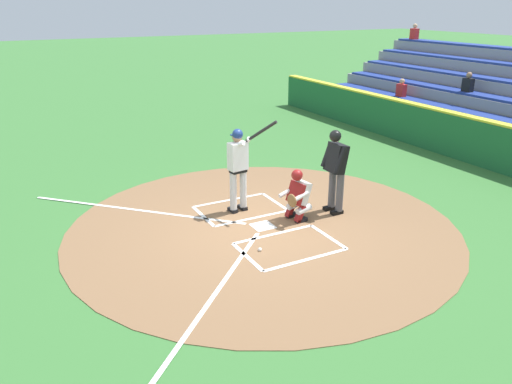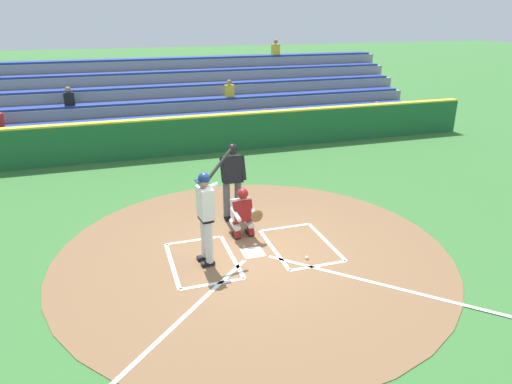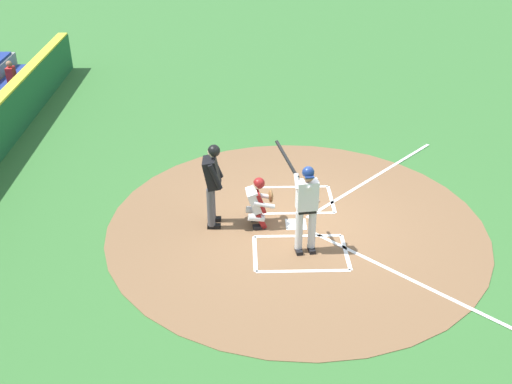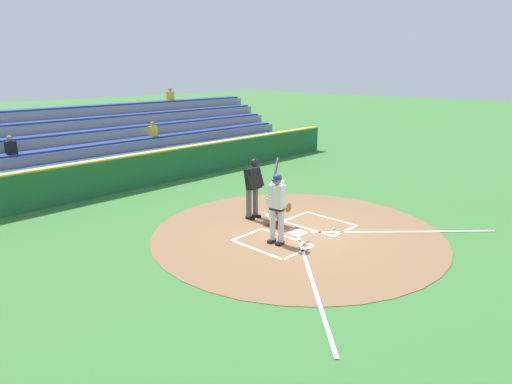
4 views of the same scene
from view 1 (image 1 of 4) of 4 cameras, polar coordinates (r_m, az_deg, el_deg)
name	(u,v)px [view 1 (image 1 of 4)]	position (r m, az deg, el deg)	size (l,w,h in m)	color
ground_plane	(263,227)	(10.48, 0.78, -3.93)	(120.00, 120.00, 0.00)	#387033
dirt_circle	(263,226)	(10.48, 0.78, -3.90)	(8.00, 8.00, 0.01)	brown
home_plate_and_chalk	(224,235)	(10.12, -3.61, -4.82)	(7.93, 4.91, 0.01)	white
batter	(239,164)	(10.85, -1.98, 3.15)	(0.88, 0.81, 2.13)	silver
catcher	(297,194)	(10.61, 4.71, -0.23)	(0.64, 0.62, 1.13)	black
plate_umpire	(336,166)	(10.94, 9.00, 2.94)	(0.58, 0.41, 1.86)	#4C4C51
baseball	(260,250)	(9.47, 0.44, -6.52)	(0.07, 0.07, 0.07)	white
backstop_wall	(508,150)	(15.16, 26.59, 4.31)	(22.00, 0.36, 1.31)	#1E6033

